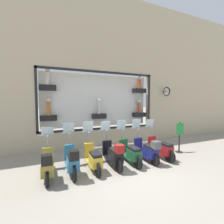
# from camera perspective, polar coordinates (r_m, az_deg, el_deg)

# --- Properties ---
(ground_plane) EXTENTS (120.00, 120.00, 0.00)m
(ground_plane) POSITION_cam_1_polar(r_m,az_deg,el_deg) (5.82, 6.85, -21.11)
(ground_plane) COLOR gray
(building_facade) EXTENTS (1.22, 36.00, 8.54)m
(building_facade) POSITION_cam_1_polar(r_m,az_deg,el_deg) (8.83, -4.77, 16.35)
(building_facade) COLOR tan
(building_facade) RESTS_ON ground_plane
(scooter_red_0) EXTENTS (1.81, 0.61, 1.63)m
(scooter_red_0) POSITION_cam_1_polar(r_m,az_deg,el_deg) (7.05, 18.13, -12.97)
(scooter_red_0) COLOR black
(scooter_red_0) RESTS_ON ground_plane
(scooter_navy_1) EXTENTS (1.80, 0.60, 1.67)m
(scooter_navy_1) POSITION_cam_1_polar(r_m,az_deg,el_deg) (6.55, 13.28, -13.92)
(scooter_navy_1) COLOR black
(scooter_navy_1) RESTS_ON ground_plane
(scooter_green_2) EXTENTS (1.80, 0.60, 1.65)m
(scooter_green_2) POSITION_cam_1_polar(r_m,az_deg,el_deg) (6.22, 7.00, -15.09)
(scooter_green_2) COLOR black
(scooter_green_2) RESTS_ON ground_plane
(scooter_black_3) EXTENTS (1.81, 0.60, 1.64)m
(scooter_black_3) POSITION_cam_1_polar(r_m,az_deg,el_deg) (5.85, 0.52, -15.85)
(scooter_black_3) COLOR black
(scooter_black_3) RESTS_ON ground_plane
(scooter_yellow_4) EXTENTS (1.80, 0.60, 1.68)m
(scooter_yellow_4) POSITION_cam_1_polar(r_m,az_deg,el_deg) (5.69, -7.11, -17.03)
(scooter_yellow_4) COLOR black
(scooter_yellow_4) RESTS_ON ground_plane
(scooter_teal_5) EXTENTS (1.80, 0.61, 1.64)m
(scooter_teal_5) POSITION_cam_1_polar(r_m,az_deg,el_deg) (5.48, -15.01, -17.38)
(scooter_teal_5) COLOR black
(scooter_teal_5) RESTS_ON ground_plane
(scooter_olive_6) EXTENTS (1.79, 0.61, 1.53)m
(scooter_olive_6) POSITION_cam_1_polar(r_m,az_deg,el_deg) (5.45, -23.34, -17.93)
(scooter_olive_6) COLOR black
(scooter_olive_6) RESTS_ON ground_plane
(shop_sign_post) EXTENTS (0.36, 0.45, 1.48)m
(shop_sign_post) POSITION_cam_1_polar(r_m,az_deg,el_deg) (8.07, 24.32, -8.47)
(shop_sign_post) COLOR #232326
(shop_sign_post) RESTS_ON ground_plane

